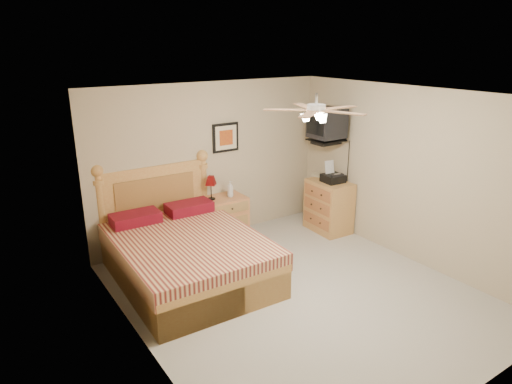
{
  "coord_description": "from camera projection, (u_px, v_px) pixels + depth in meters",
  "views": [
    {
      "loc": [
        -3.32,
        -3.95,
        3.06
      ],
      "look_at": [
        -0.04,
        0.9,
        1.13
      ],
      "focal_mm": 32.0,
      "sensor_mm": 36.0,
      "label": 1
    }
  ],
  "objects": [
    {
      "name": "floor",
      "position": [
        298.0,
        293.0,
        5.83
      ],
      "size": [
        4.5,
        4.5,
        0.0
      ],
      "primitive_type": "plane",
      "color": "#A29E92",
      "rests_on": "ground"
    },
    {
      "name": "ceiling",
      "position": [
        305.0,
        95.0,
        5.05
      ],
      "size": [
        4.0,
        4.5,
        0.04
      ],
      "primitive_type": "cube",
      "color": "white",
      "rests_on": "ground"
    },
    {
      "name": "wall_back",
      "position": [
        211.0,
        162.0,
        7.21
      ],
      "size": [
        4.0,
        0.04,
        2.5
      ],
      "primitive_type": "cube",
      "color": "tan",
      "rests_on": "ground"
    },
    {
      "name": "wall_front",
      "position": [
        479.0,
        278.0,
        3.67
      ],
      "size": [
        4.0,
        0.04,
        2.5
      ],
      "primitive_type": "cube",
      "color": "tan",
      "rests_on": "ground"
    },
    {
      "name": "wall_left",
      "position": [
        140.0,
        240.0,
        4.38
      ],
      "size": [
        0.04,
        4.5,
        2.5
      ],
      "primitive_type": "cube",
      "color": "tan",
      "rests_on": "ground"
    },
    {
      "name": "wall_right",
      "position": [
        410.0,
        175.0,
        6.5
      ],
      "size": [
        0.04,
        4.5,
        2.5
      ],
      "primitive_type": "cube",
      "color": "tan",
      "rests_on": "ground"
    },
    {
      "name": "bed",
      "position": [
        187.0,
        229.0,
        5.96
      ],
      "size": [
        1.8,
        2.33,
        1.48
      ],
      "primitive_type": null,
      "rotation": [
        0.0,
        0.0,
        -0.03
      ],
      "color": "#C27D3D",
      "rests_on": "ground"
    },
    {
      "name": "nightstand",
      "position": [
        224.0,
        218.0,
        7.35
      ],
      "size": [
        0.67,
        0.51,
        0.71
      ],
      "primitive_type": "cube",
      "rotation": [
        0.0,
        0.0,
        -0.03
      ],
      "color": "#B96E3E",
      "rests_on": "ground"
    },
    {
      "name": "table_lamp",
      "position": [
        211.0,
        188.0,
        7.09
      ],
      "size": [
        0.21,
        0.21,
        0.38
      ],
      "primitive_type": null,
      "rotation": [
        0.0,
        0.0,
        0.02
      ],
      "color": "#5F0808",
      "rests_on": "nightstand"
    },
    {
      "name": "lotion_bottle",
      "position": [
        230.0,
        189.0,
        7.22
      ],
      "size": [
        0.13,
        0.13,
        0.26
      ],
      "primitive_type": "imported",
      "rotation": [
        0.0,
        0.0,
        0.38
      ],
      "color": "silver",
      "rests_on": "nightstand"
    },
    {
      "name": "framed_picture",
      "position": [
        226.0,
        138.0,
        7.23
      ],
      "size": [
        0.46,
        0.04,
        0.46
      ],
      "primitive_type": "cube",
      "color": "black",
      "rests_on": "wall_back"
    },
    {
      "name": "dresser",
      "position": [
        329.0,
        206.0,
        7.67
      ],
      "size": [
        0.54,
        0.76,
        0.87
      ],
      "primitive_type": "cube",
      "rotation": [
        0.0,
        0.0,
        -0.05
      ],
      "color": "#AC7148",
      "rests_on": "ground"
    },
    {
      "name": "fax_machine",
      "position": [
        333.0,
        172.0,
        7.45
      ],
      "size": [
        0.34,
        0.36,
        0.34
      ],
      "primitive_type": null,
      "rotation": [
        0.0,
        0.0,
        -0.07
      ],
      "color": "black",
      "rests_on": "dresser"
    },
    {
      "name": "magazine_lower",
      "position": [
        317.0,
        177.0,
        7.75
      ],
      "size": [
        0.23,
        0.27,
        0.02
      ],
      "primitive_type": "imported",
      "rotation": [
        0.0,
        0.0,
        0.24
      ],
      "color": "#C4B998",
      "rests_on": "dresser"
    },
    {
      "name": "magazine_upper",
      "position": [
        317.0,
        175.0,
        7.77
      ],
      "size": [
        0.24,
        0.31,
        0.02
      ],
      "primitive_type": "imported",
      "rotation": [
        0.0,
        0.0,
        0.14
      ],
      "color": "tan",
      "rests_on": "magazine_lower"
    },
    {
      "name": "wall_tv",
      "position": [
        334.0,
        125.0,
        7.25
      ],
      "size": [
        0.56,
        0.46,
        0.58
      ],
      "primitive_type": null,
      "color": "black",
      "rests_on": "wall_right"
    },
    {
      "name": "ceiling_fan",
      "position": [
        316.0,
        110.0,
        4.94
      ],
      "size": [
        1.14,
        1.14,
        0.28
      ],
      "primitive_type": null,
      "color": "silver",
      "rests_on": "ceiling"
    }
  ]
}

